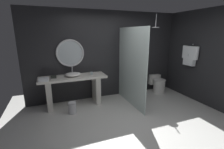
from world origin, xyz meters
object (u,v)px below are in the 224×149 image
object	(u,v)px
tumbler_cup	(92,73)
rain_shower_head	(156,26)
folded_hand_towel	(44,80)
toilet	(158,84)
vessel_sink	(73,74)
round_wall_mirror	(70,53)
waste_bin	(72,107)
tissue_box	(54,77)
hanging_bathrobe	(190,55)

from	to	relation	value
tumbler_cup	rain_shower_head	distance (m)	2.36
folded_hand_towel	toilet	bearing A→B (deg)	3.33
vessel_sink	folded_hand_towel	xyz separation A→B (m)	(-0.73, -0.21, -0.01)
round_wall_mirror	waste_bin	world-z (taller)	round_wall_mirror
vessel_sink	tumbler_cup	size ratio (longest dim) A/B	5.44
tumbler_cup	tissue_box	bearing A→B (deg)	179.36
tissue_box	round_wall_mirror	distance (m)	0.79
toilet	waste_bin	bearing A→B (deg)	-170.58
tumbler_cup	tissue_box	world-z (taller)	tumbler_cup
vessel_sink	tumbler_cup	xyz separation A→B (m)	(0.50, -0.02, -0.01)
toilet	folded_hand_towel	world-z (taller)	folded_hand_towel
round_wall_mirror	tissue_box	bearing A→B (deg)	-150.59
rain_shower_head	waste_bin	size ratio (longest dim) A/B	1.23
waste_bin	tumbler_cup	bearing A→B (deg)	36.15
hanging_bathrobe	waste_bin	bearing A→B (deg)	176.46
waste_bin	folded_hand_towel	distance (m)	0.97
tumbler_cup	hanging_bathrobe	size ratio (longest dim) A/B	0.13
tissue_box	waste_bin	size ratio (longest dim) A/B	0.42
tissue_box	folded_hand_towel	bearing A→B (deg)	-140.12
vessel_sink	tissue_box	bearing A→B (deg)	-178.71
tissue_box	folded_hand_towel	xyz separation A→B (m)	(-0.23, -0.20, 0.01)
hanging_bathrobe	folded_hand_towel	world-z (taller)	hanging_bathrobe
rain_shower_head	folded_hand_towel	bearing A→B (deg)	-178.25
toilet	rain_shower_head	bearing A→B (deg)	-161.91
hanging_bathrobe	tissue_box	bearing A→B (deg)	169.73
round_wall_mirror	toilet	xyz separation A→B (m)	(2.82, -0.27, -1.15)
tumbler_cup	round_wall_mirror	xyz separation A→B (m)	(-0.51, 0.29, 0.55)
rain_shower_head	folded_hand_towel	world-z (taller)	rain_shower_head
rain_shower_head	toilet	distance (m)	1.92
hanging_bathrobe	waste_bin	distance (m)	3.66
round_wall_mirror	rain_shower_head	distance (m)	2.62
tumbler_cup	waste_bin	world-z (taller)	tumbler_cup
tumbler_cup	toilet	distance (m)	2.38
vessel_sink	folded_hand_towel	world-z (taller)	vessel_sink
folded_hand_towel	rain_shower_head	bearing A→B (deg)	1.75
vessel_sink	toilet	world-z (taller)	vessel_sink
vessel_sink	round_wall_mirror	xyz separation A→B (m)	(-0.01, 0.26, 0.54)
vessel_sink	rain_shower_head	distance (m)	2.79
waste_bin	folded_hand_towel	world-z (taller)	folded_hand_towel
vessel_sink	hanging_bathrobe	distance (m)	3.43
round_wall_mirror	hanging_bathrobe	world-z (taller)	round_wall_mirror
waste_bin	rain_shower_head	bearing A→B (deg)	8.29
tissue_box	waste_bin	xyz separation A→B (m)	(0.36, -0.48, -0.70)
waste_bin	vessel_sink	bearing A→B (deg)	74.59
rain_shower_head	hanging_bathrobe	bearing A→B (deg)	-35.11
tumbler_cup	folded_hand_towel	size ratio (longest dim) A/B	0.36
hanging_bathrobe	tumbler_cup	bearing A→B (deg)	166.41
vessel_sink	waste_bin	distance (m)	0.88
vessel_sink	folded_hand_towel	bearing A→B (deg)	-164.19
tissue_box	toilet	xyz separation A→B (m)	(3.31, 0.01, -0.60)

